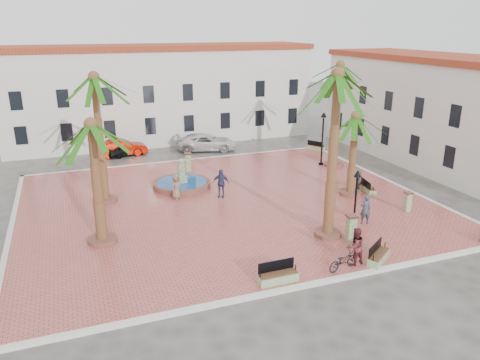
{
  "coord_description": "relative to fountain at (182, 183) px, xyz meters",
  "views": [
    {
      "loc": [
        -9.29,
        -27.37,
        11.32
      ],
      "look_at": [
        1.0,
        0.0,
        1.6
      ],
      "focal_mm": 35.0,
      "sensor_mm": 36.0,
      "label": 1
    }
  ],
  "objects": [
    {
      "name": "ground",
      "position": [
        1.97,
        -4.07,
        -0.44
      ],
      "size": [
        120.0,
        120.0,
        0.0
      ],
      "primitive_type": "plane",
      "color": "#56544F",
      "rests_on": "ground"
    },
    {
      "name": "plaza",
      "position": [
        1.97,
        -4.07,
        -0.37
      ],
      "size": [
        26.0,
        22.0,
        0.15
      ],
      "primitive_type": "cube",
      "color": "#BD564F",
      "rests_on": "ground"
    },
    {
      "name": "kerb_n",
      "position": [
        1.97,
        6.93,
        -0.36
      ],
      "size": [
        26.3,
        0.3,
        0.16
      ],
      "primitive_type": "cube",
      "color": "silver",
      "rests_on": "ground"
    },
    {
      "name": "kerb_s",
      "position": [
        1.97,
        -15.07,
        -0.36
      ],
      "size": [
        26.3,
        0.3,
        0.16
      ],
      "primitive_type": "cube",
      "color": "silver",
      "rests_on": "ground"
    },
    {
      "name": "kerb_e",
      "position": [
        14.97,
        -4.07,
        -0.36
      ],
      "size": [
        0.3,
        22.3,
        0.16
      ],
      "primitive_type": "cube",
      "color": "silver",
      "rests_on": "ground"
    },
    {
      "name": "kerb_w",
      "position": [
        -11.03,
        -4.07,
        -0.36
      ],
      "size": [
        0.3,
        22.3,
        0.16
      ],
      "primitive_type": "cube",
      "color": "silver",
      "rests_on": "ground"
    },
    {
      "name": "building_north",
      "position": [
        1.97,
        15.93,
        4.32
      ],
      "size": [
        30.4,
        7.4,
        9.5
      ],
      "color": "silver",
      "rests_on": "ground"
    },
    {
      "name": "building_east",
      "position": [
        21.96,
        -2.07,
        4.07
      ],
      "size": [
        7.4,
        26.4,
        9.0
      ],
      "rotation": [
        0.0,
        0.0,
        1.57
      ],
      "color": "silver",
      "rests_on": "ground"
    },
    {
      "name": "fountain",
      "position": [
        0.0,
        0.0,
        0.0
      ],
      "size": [
        4.15,
        4.15,
        2.14
      ],
      "color": "brown",
      "rests_on": "plaza"
    },
    {
      "name": "palm_nw",
      "position": [
        -5.46,
        -0.97,
        6.99
      ],
      "size": [
        5.11,
        5.11,
        8.51
      ],
      "color": "brown",
      "rests_on": "plaza"
    },
    {
      "name": "palm_sw",
      "position": [
        -6.21,
        -7.31,
        5.37
      ],
      "size": [
        5.13,
        5.13,
        6.82
      ],
      "color": "brown",
      "rests_on": "plaza"
    },
    {
      "name": "palm_s",
      "position": [
        5.64,
        -10.87,
        7.67
      ],
      "size": [
        4.92,
        4.92,
        9.2
      ],
      "color": "brown",
      "rests_on": "plaza"
    },
    {
      "name": "palm_e",
      "position": [
        10.55,
        -5.61,
        4.44
      ],
      "size": [
        4.94,
        4.94,
        5.82
      ],
      "color": "brown",
      "rests_on": "plaza"
    },
    {
      "name": "palm_ne",
      "position": [
        13.17,
        0.8,
        7.04
      ],
      "size": [
        5.15,
        5.15,
        8.58
      ],
      "color": "brown",
      "rests_on": "plaza"
    },
    {
      "name": "bench_s",
      "position": [
        0.91,
        -14.45,
        -0.01
      ],
      "size": [
        1.89,
        0.59,
        0.99
      ],
      "rotation": [
        0.0,
        0.0,
        0.01
      ],
      "color": "#88A06F",
      "rests_on": "plaza"
    },
    {
      "name": "bench_se",
      "position": [
        6.41,
        -14.41,
        -0.02
      ],
      "size": [
        1.8,
        1.47,
        0.95
      ],
      "rotation": [
        0.0,
        0.0,
        0.6
      ],
      "color": "#88A06F",
      "rests_on": "plaza"
    },
    {
      "name": "bench_e",
      "position": [
        11.93,
        -5.67,
        -0.03
      ],
      "size": [
        0.86,
        1.81,
        0.92
      ],
      "rotation": [
        0.0,
        0.0,
        1.38
      ],
      "color": "#88A06F",
      "rests_on": "plaza"
    },
    {
      "name": "bench_ne",
      "position": [
        14.35,
        5.95,
        -0.04
      ],
      "size": [
        1.3,
        1.7,
        0.88
      ],
      "rotation": [
        0.0,
        0.0,
        2.11
      ],
      "color": "#88A06F",
      "rests_on": "plaza"
    },
    {
      "name": "lamppost_s",
      "position": [
        7.02,
        -11.28,
        2.27
      ],
      "size": [
        0.41,
        0.41,
        3.79
      ],
      "color": "black",
      "rests_on": "plaza"
    },
    {
      "name": "lamppost_e",
      "position": [
        12.32,
        1.45,
        2.74
      ],
      "size": [
        0.49,
        0.49,
        4.47
      ],
      "color": "black",
      "rests_on": "plaza"
    },
    {
      "name": "bollard_se",
      "position": [
        6.39,
        -11.98,
        0.5
      ],
      "size": [
        0.6,
        0.6,
        1.53
      ],
      "rotation": [
        0.0,
        0.0,
        -0.11
      ],
      "color": "#88A06F",
      "rests_on": "plaza"
    },
    {
      "name": "bollard_n",
      "position": [
        1.46,
        3.68,
        0.47
      ],
      "size": [
        0.61,
        0.61,
        1.48
      ],
      "rotation": [
        0.0,
        0.0,
        -0.17
      ],
      "color": "#88A06F",
      "rests_on": "plaza"
    },
    {
      "name": "bollard_e",
      "position": [
        12.19,
        -9.49,
        0.36
      ],
      "size": [
        0.49,
        0.49,
        1.26
      ],
      "rotation": [
        0.0,
        0.0,
        -0.08
      ],
      "color": "#88A06F",
      "rests_on": "plaza"
    },
    {
      "name": "litter_bin",
      "position": [
        6.56,
        -12.13,
        0.02
      ],
      "size": [
        0.32,
        0.32,
        0.63
      ],
      "primitive_type": "cylinder",
      "color": "black",
      "rests_on": "plaza"
    },
    {
      "name": "cyclist_a",
      "position": [
        8.52,
        -10.2,
        0.61
      ],
      "size": [
        0.74,
        0.58,
        1.8
      ],
      "primitive_type": "imported",
      "rotation": [
        0.0,
        0.0,
        2.89
      ],
      "color": "#363D4E",
      "rests_on": "plaza"
    },
    {
      "name": "bicycle_a",
      "position": [
        4.33,
        -14.47,
        0.18
      ],
      "size": [
        1.89,
        1.03,
        0.94
      ],
      "primitive_type": "imported",
      "rotation": [
        0.0,
        0.0,
        1.81
      ],
      "color": "black",
      "rests_on": "plaza"
    },
    {
      "name": "cyclist_b",
      "position": [
        5.15,
        -14.2,
        0.66
      ],
      "size": [
        1.0,
        0.82,
        1.91
      ],
      "primitive_type": "imported",
      "rotation": [
        0.0,
        0.0,
        3.25
      ],
      "color": "maroon",
      "rests_on": "plaza"
    },
    {
      "name": "pedestrian_fountain_a",
      "position": [
        -0.9,
        -2.19,
        0.55
      ],
      "size": [
        0.99,
        0.89,
        1.69
      ],
      "primitive_type": "imported",
      "rotation": [
        0.0,
        0.0,
        0.54
      ],
      "color": "#7D6450",
      "rests_on": "plaza"
    },
    {
      "name": "pedestrian_fountain_b",
      "position": [
        2.01,
        -2.91,
        0.69
      ],
      "size": [
        1.24,
        0.97,
        1.96
      ],
      "primitive_type": "imported",
      "rotation": [
        0.0,
        0.0,
        -0.5
      ],
      "color": "navy",
      "rests_on": "plaza"
    },
    {
      "name": "pedestrian_north",
      "position": [
        -5.62,
        6.33,
        0.52
      ],
      "size": [
        0.72,
        1.12,
        1.63
      ],
      "primitive_type": "imported",
      "rotation": [
        0.0,
        0.0,
        1.69
      ],
      "color": "#4E4E53",
      "rests_on": "plaza"
    },
    {
      "name": "pedestrian_east",
      "position": [
        11.54,
        -5.07,
        0.47
      ],
      "size": [
        0.87,
        1.48,
        1.52
      ],
      "primitive_type": "imported",
      "rotation": [
        0.0,
        0.0,
        -1.89
      ],
      "color": "gray",
      "rests_on": "plaza"
    },
    {
      "name": "car_black",
      "position": [
        -2.53,
        10.72,
        0.17
      ],
      "size": [
        3.89,
        2.49,
        1.23
      ],
      "primitive_type": "imported",
      "rotation": [
        0.0,
        0.0,
        1.88
      ],
      "color": "black",
      "rests_on": "ground"
    },
    {
      "name": "car_red",
      "position": [
        -2.9,
        10.82,
        0.3
      ],
      "size": [
        4.57,
        1.8,
        1.48
      ],
      "primitive_type": "imported",
      "rotation": [
        0.0,
        0.0,
        1.62
      ],
      "color": "#9C0F00",
      "rests_on": "ground"
    },
    {
      "name": "car_silver",
      "position": [
        4.7,
        10.53,
        0.29
      ],
      "size": [
        5.26,
        2.62,
        1.47
      ],
      "primitive_type": "imported",
      "rotation": [
        0.0,
        0.0,
        1.46
      ],
      "color": "silver",
      "rests_on": "ground"
    },
    {
      "name": "car_white",
      "position": [
        4.94,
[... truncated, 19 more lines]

